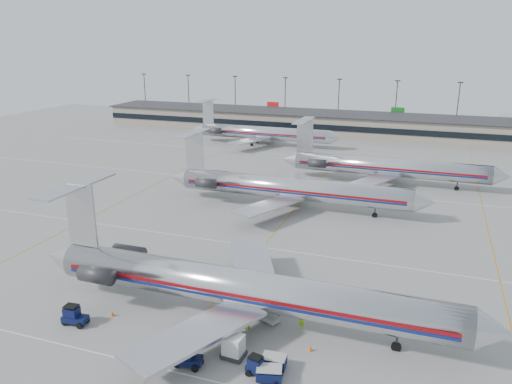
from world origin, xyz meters
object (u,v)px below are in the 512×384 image
at_px(jet_foreground, 238,287).
at_px(uld_container, 234,347).
at_px(belt_loader, 265,314).
at_px(jet_second_row, 287,188).
at_px(tug_center, 187,357).

distance_m(jet_foreground, uld_container, 6.84).
bearing_deg(belt_loader, jet_foreground, -135.92).
bearing_deg(jet_foreground, jet_second_row, 98.36).
xyz_separation_m(jet_foreground, belt_loader, (2.55, 0.99, -3.15)).
bearing_deg(uld_container, jet_second_row, 103.50).
relative_size(jet_foreground, uld_container, 22.79).
height_order(uld_container, belt_loader, belt_loader).
height_order(jet_foreground, belt_loader, jet_foreground).
xyz_separation_m(jet_second_row, tug_center, (3.81, -44.40, -2.59)).
height_order(jet_foreground, jet_second_row, jet_foreground).
bearing_deg(belt_loader, tug_center, -89.85).
relative_size(jet_second_row, uld_container, 21.33).
bearing_deg(belt_loader, jet_second_row, 125.63).
distance_m(jet_second_row, uld_container, 42.54).
xyz_separation_m(jet_second_row, belt_loader, (7.82, -34.86, -2.91)).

